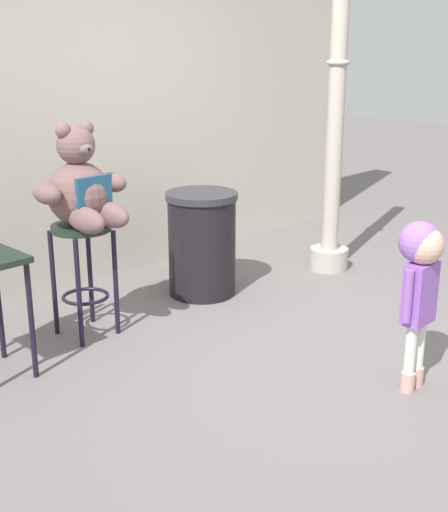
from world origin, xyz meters
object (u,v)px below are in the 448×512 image
object	(u,v)px
bar_stool_with_teddy	(83,257)
child_walking	(420,270)
lamppost	(335,130)
trash_bin	(202,243)
teddy_bear	(82,189)

from	to	relation	value
bar_stool_with_teddy	child_walking	bearing A→B (deg)	-66.87
child_walking	lamppost	size ratio (longest dim) A/B	0.33
child_walking	trash_bin	bearing A→B (deg)	47.07
trash_bin	lamppost	size ratio (longest dim) A/B	0.27
teddy_bear	lamppost	distance (m)	2.26
lamppost	trash_bin	bearing A→B (deg)	163.57
teddy_bear	child_walking	distance (m)	2.08
bar_stool_with_teddy	child_walking	distance (m)	2.09
teddy_bear	trash_bin	xyz separation A→B (m)	(1.06, 0.03, -0.58)
bar_stool_with_teddy	child_walking	xyz separation A→B (m)	(0.82, -1.92, 0.16)
child_walking	lamppost	world-z (taller)	lamppost
bar_stool_with_teddy	lamppost	bearing A→B (deg)	-8.75
lamppost	teddy_bear	bearing A→B (deg)	172.07
teddy_bear	lamppost	xyz separation A→B (m)	(2.23, -0.31, 0.19)
trash_bin	lamppost	xyz separation A→B (m)	(1.17, -0.34, 0.77)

